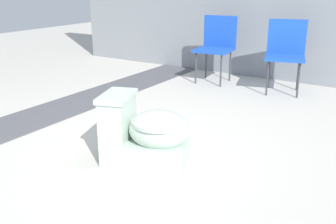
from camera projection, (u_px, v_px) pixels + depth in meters
The scene contains 5 objects.
ground_plane at pixel (132, 147), 3.16m from camera, with size 14.00×14.00×0.00m, color #B7B2A8.
gravel_strip at pixel (70, 105), 4.17m from camera, with size 0.56×8.00×0.01m, color #4C4C51.
toilet at pixel (146, 134), 2.83m from camera, with size 0.72×0.56×0.52m.
folding_chair_left at pixel (217, 42), 5.06m from camera, with size 0.47×0.47×0.83m.
folding_chair_middle at pixel (286, 48), 4.59m from camera, with size 0.54×0.54×0.83m.
Camera 1 is at (1.80, -2.29, 1.28)m, focal length 42.00 mm.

